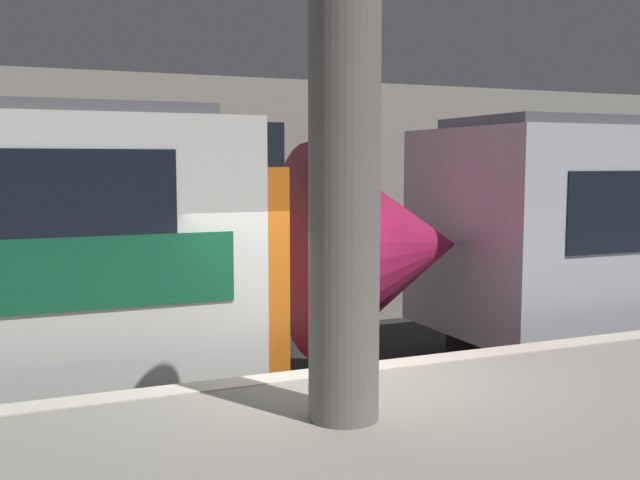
{
  "coord_description": "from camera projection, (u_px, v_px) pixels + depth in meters",
  "views": [
    {
      "loc": [
        -2.87,
        -6.49,
        3.0
      ],
      "look_at": [
        0.26,
        0.88,
        2.17
      ],
      "focal_mm": 42.0,
      "sensor_mm": 36.0,
      "label": 1
    }
  ],
  "objects": [
    {
      "name": "ground_plane",
      "position": [
        331.0,
        468.0,
        7.37
      ],
      "size": [
        120.0,
        120.0,
        0.0
      ],
      "primitive_type": "plane",
      "color": "black"
    },
    {
      "name": "support_pillar_near",
      "position": [
        344.0,
        209.0,
        5.65
      ],
      "size": [
        0.55,
        0.55,
        3.26
      ],
      "color": "slate",
      "rests_on": "platform"
    },
    {
      "name": "station_rear_barrier",
      "position": [
        187.0,
        208.0,
        12.7
      ],
      "size": [
        50.0,
        0.15,
        4.46
      ],
      "color": "#9E998E",
      "rests_on": "ground"
    }
  ]
}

